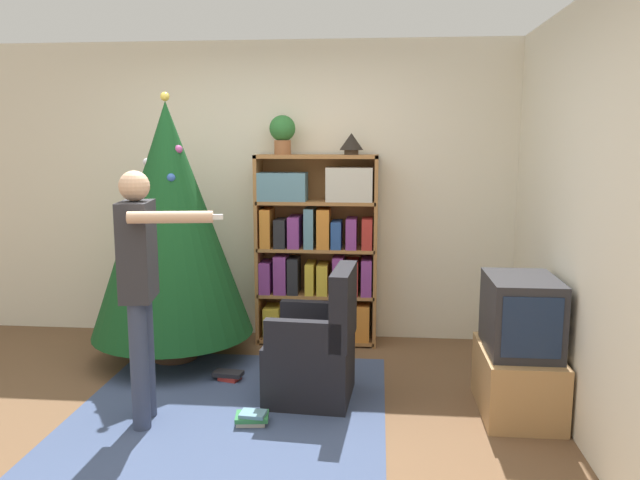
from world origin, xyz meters
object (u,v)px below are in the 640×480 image
at_px(table_lamp, 351,143).
at_px(armchair, 316,353).
at_px(christmas_tree, 170,220).
at_px(standing_person, 140,277).
at_px(television, 521,314).
at_px(bookshelf, 317,255).
at_px(potted_plant, 282,132).

bearing_deg(table_lamp, armchair, -98.21).
bearing_deg(christmas_tree, standing_person, -80.23).
bearing_deg(table_lamp, television, -48.77).
bearing_deg(bookshelf, armchair, -84.73).
distance_m(standing_person, potted_plant, 2.00).
xyz_separation_m(bookshelf, standing_person, (-0.92, -1.67, 0.16)).
bearing_deg(armchair, christmas_tree, -115.05).
relative_size(armchair, standing_person, 0.58).
xyz_separation_m(bookshelf, potted_plant, (-0.29, 0.01, 1.04)).
xyz_separation_m(television, standing_person, (-2.35, -0.37, 0.27)).
height_order(christmas_tree, potted_plant, christmas_tree).
distance_m(potted_plant, table_lamp, 0.59).
xyz_separation_m(bookshelf, christmas_tree, (-1.11, -0.53, 0.35)).
distance_m(bookshelf, table_lamp, 1.00).
distance_m(bookshelf, armchair, 1.29).
bearing_deg(standing_person, armchair, 105.34).
height_order(armchair, potted_plant, potted_plant).
height_order(bookshelf, standing_person, bookshelf).
bearing_deg(standing_person, christmas_tree, -179.21).
bearing_deg(christmas_tree, bookshelf, 25.39).
height_order(television, armchair, armchair).
bearing_deg(armchair, television, 89.89).
height_order(armchair, table_lamp, table_lamp).
xyz_separation_m(armchair, potted_plant, (-0.40, 1.22, 1.50)).
height_order(bookshelf, christmas_tree, christmas_tree).
height_order(television, table_lamp, table_lamp).
distance_m(christmas_tree, armchair, 1.62).
bearing_deg(standing_person, potted_plant, 150.74).
bearing_deg(christmas_tree, television, -16.86).
height_order(christmas_tree, armchair, christmas_tree).
xyz_separation_m(potted_plant, table_lamp, (0.58, 0.00, -0.09)).
distance_m(standing_person, table_lamp, 2.22).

